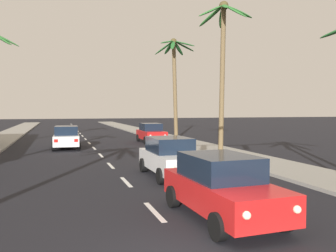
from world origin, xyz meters
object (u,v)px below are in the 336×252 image
at_px(sedan_oncoming_far, 66,137).
at_px(palm_right_third, 175,70).
at_px(sedan_lead_at_stop_bar, 221,186).
at_px(sedan_parked_nearest_kerb, 151,133).
at_px(palm_right_second, 223,46).
at_px(sedan_third_in_queue, 170,157).

distance_m(sedan_oncoming_far, palm_right_third, 13.23).
bearing_deg(sedan_lead_at_stop_bar, palm_right_third, 74.33).
xyz_separation_m(sedan_parked_nearest_kerb, palm_right_second, (2.47, -9.00, 6.15)).
distance_m(palm_right_second, palm_right_third, 11.84).
distance_m(sedan_parked_nearest_kerb, palm_right_second, 11.18).
bearing_deg(palm_right_third, sedan_oncoming_far, -150.95).
relative_size(sedan_oncoming_far, sedan_parked_nearest_kerb, 1.01).
bearing_deg(sedan_parked_nearest_kerb, palm_right_third, 42.11).
xyz_separation_m(sedan_third_in_queue, sedan_parked_nearest_kerb, (3.21, 15.49, 0.00)).
relative_size(sedan_third_in_queue, palm_right_second, 0.45).
relative_size(sedan_third_in_queue, sedan_oncoming_far, 0.99).
relative_size(sedan_third_in_queue, palm_right_third, 0.45).
relative_size(sedan_oncoming_far, palm_right_third, 0.46).
height_order(sedan_oncoming_far, palm_right_second, palm_right_second).
height_order(sedan_third_in_queue, sedan_parked_nearest_kerb, same).
xyz_separation_m(sedan_lead_at_stop_bar, palm_right_second, (6.17, 12.47, 6.15)).
bearing_deg(sedan_lead_at_stop_bar, sedan_third_in_queue, 85.31).
bearing_deg(palm_right_third, sedan_parked_nearest_kerb, -137.89).
distance_m(sedan_oncoming_far, sedan_parked_nearest_kerb, 7.80).
height_order(sedan_lead_at_stop_bar, palm_right_third, palm_right_third).
height_order(sedan_lead_at_stop_bar, sedan_third_in_queue, same).
bearing_deg(sedan_parked_nearest_kerb, palm_right_second, -74.67).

